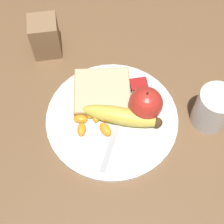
{
  "coord_description": "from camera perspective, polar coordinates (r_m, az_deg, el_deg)",
  "views": [
    {
      "loc": [
        0.05,
        0.32,
        0.6
      ],
      "look_at": [
        0.0,
        0.0,
        0.03
      ],
      "focal_mm": 50.0,
      "sensor_mm": 36.0,
      "label": 1
    }
  ],
  "objects": [
    {
      "name": "condiment_caddy",
      "position": [
        0.77,
        -12.12,
        13.32
      ],
      "size": [
        0.06,
        0.06,
        0.09
      ],
      "color": "#93704C",
      "rests_on": "ground_plane"
    },
    {
      "name": "orange_segment_2",
      "position": [
        0.66,
        -5.77,
        -1.48
      ],
      "size": [
        0.03,
        0.02,
        0.02
      ],
      "color": "orange",
      "rests_on": "plate"
    },
    {
      "name": "jam_packet",
      "position": [
        0.7,
        4.9,
        4.75
      ],
      "size": [
        0.04,
        0.03,
        0.02
      ],
      "color": "silver",
      "rests_on": "plate"
    },
    {
      "name": "orange_segment_3",
      "position": [
        0.64,
        -1.21,
        -3.19
      ],
      "size": [
        0.03,
        0.04,
        0.02
      ],
      "color": "orange",
      "rests_on": "plate"
    },
    {
      "name": "orange_segment_0",
      "position": [
        0.65,
        -5.59,
        -3.19
      ],
      "size": [
        0.02,
        0.03,
        0.02
      ],
      "color": "orange",
      "rests_on": "plate"
    },
    {
      "name": "plate",
      "position": [
        0.67,
        0.0,
        -1.02
      ],
      "size": [
        0.28,
        0.28,
        0.01
      ],
      "color": "white",
      "rests_on": "ground_plane"
    },
    {
      "name": "bread_slice",
      "position": [
        0.69,
        -1.78,
        3.72
      ],
      "size": [
        0.14,
        0.13,
        0.02
      ],
      "color": "#AB8751",
      "rests_on": "plate"
    },
    {
      "name": "orange_segment_5",
      "position": [
        0.67,
        -4.18,
        -0.22
      ],
      "size": [
        0.02,
        0.03,
        0.01
      ],
      "color": "orange",
      "rests_on": "plate"
    },
    {
      "name": "fork",
      "position": [
        0.66,
        1.27,
        -1.69
      ],
      "size": [
        0.1,
        0.19,
        0.0
      ],
      "rotation": [
        0.0,
        0.0,
        10.55
      ],
      "color": "#B2B2B7",
      "rests_on": "plate"
    },
    {
      "name": "ground_plane",
      "position": [
        0.68,
        0.0,
        -1.34
      ],
      "size": [
        3.0,
        3.0,
        0.0
      ],
      "primitive_type": "plane",
      "color": "brown"
    },
    {
      "name": "juice_glass",
      "position": [
        0.67,
        17.94,
        0.5
      ],
      "size": [
        0.08,
        0.08,
        0.09
      ],
      "color": "silver",
      "rests_on": "ground_plane"
    },
    {
      "name": "banana",
      "position": [
        0.65,
        1.84,
        -0.75
      ],
      "size": [
        0.17,
        0.09,
        0.04
      ],
      "color": "#E0CC4C",
      "rests_on": "plate"
    },
    {
      "name": "apple",
      "position": [
        0.65,
        6.17,
        1.57
      ],
      "size": [
        0.07,
        0.07,
        0.08
      ],
      "color": "red",
      "rests_on": "plate"
    },
    {
      "name": "orange_segment_4",
      "position": [
        0.66,
        -2.81,
        -1.05
      ],
      "size": [
        0.02,
        0.03,
        0.01
      ],
      "color": "orange",
      "rests_on": "plate"
    },
    {
      "name": "orange_segment_1",
      "position": [
        0.67,
        -2.02,
        0.76
      ],
      "size": [
        0.03,
        0.03,
        0.01
      ],
      "color": "orange",
      "rests_on": "plate"
    }
  ]
}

